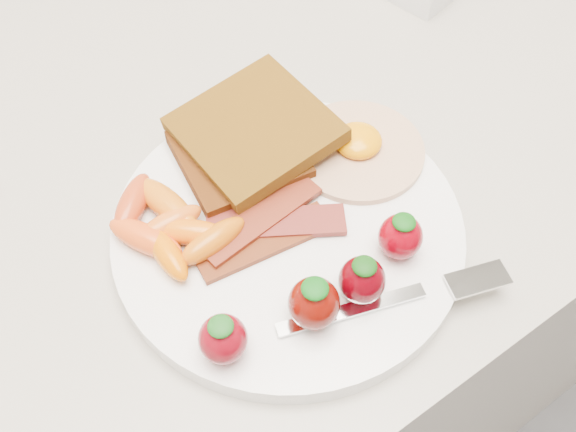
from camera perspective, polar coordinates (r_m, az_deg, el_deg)
counter at (r=0.96m, az=-3.84°, el=-10.88°), size 2.00×0.60×0.90m
plate at (r=0.50m, az=0.00°, el=-1.27°), size 0.27×0.27×0.02m
toast_lower at (r=0.52m, az=-4.38°, el=5.34°), size 0.11×0.11×0.01m
toast_upper at (r=0.52m, az=-3.00°, el=7.72°), size 0.12×0.12×0.03m
fried_egg at (r=0.53m, az=6.21°, el=6.09°), size 0.13×0.13×0.02m
bacon_strips at (r=0.48m, az=-1.91°, el=-1.01°), size 0.12×0.08×0.01m
baby_carrots at (r=0.49m, az=-10.62°, el=-0.92°), size 0.09×0.11×0.02m
strawberries at (r=0.44m, az=3.43°, el=-6.48°), size 0.18×0.05×0.04m
fork at (r=0.46m, az=10.78°, el=-6.98°), size 0.17×0.07×0.00m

